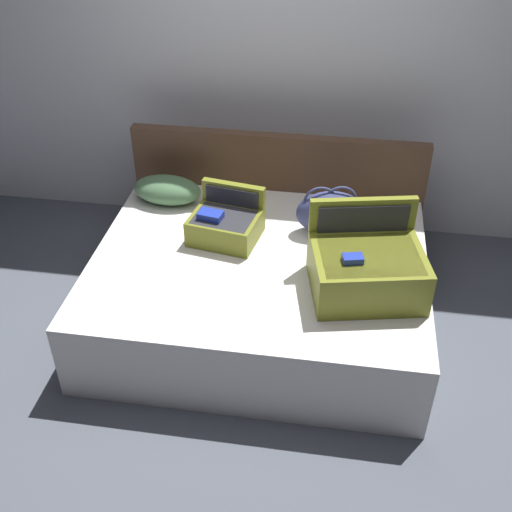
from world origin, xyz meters
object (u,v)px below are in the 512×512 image
at_px(hard_case_large, 367,267).
at_px(hard_case_medium, 226,223).
at_px(pillow_center_head, 167,190).
at_px(bed, 259,290).
at_px(duffel_bag, 329,212).

distance_m(hard_case_large, hard_case_medium, 0.94).
xyz_separation_m(hard_case_large, pillow_center_head, (-1.33, 0.75, -0.06)).
height_order(bed, duffel_bag, duffel_bag).
distance_m(hard_case_large, duffel_bag, 0.60).
distance_m(duffel_bag, pillow_center_head, 1.11).
bearing_deg(bed, duffel_bag, 42.02).
bearing_deg(pillow_center_head, duffel_bag, -10.22).
height_order(hard_case_large, duffel_bag, hard_case_large).
height_order(hard_case_large, hard_case_medium, hard_case_large).
xyz_separation_m(duffel_bag, pillow_center_head, (-1.09, 0.20, -0.05)).
xyz_separation_m(hard_case_large, hard_case_medium, (-0.86, 0.39, -0.05)).
bearing_deg(bed, hard_case_large, -17.99).
relative_size(hard_case_large, pillow_center_head, 1.48).
bearing_deg(bed, pillow_center_head, 142.28).
xyz_separation_m(hard_case_medium, duffel_bag, (0.62, 0.16, 0.04)).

